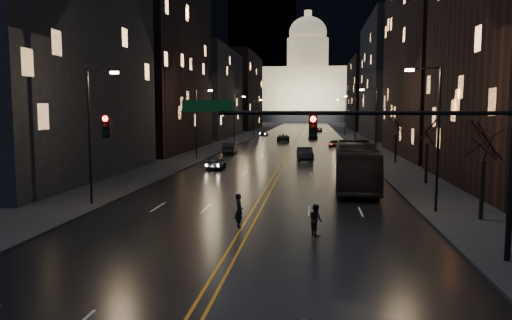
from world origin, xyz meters
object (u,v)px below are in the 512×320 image
(bus, at_px, (356,165))
(receding_car_a, at_px, (305,154))
(pedestrian_b, at_px, (316,220))
(traffic_signal, at_px, (371,140))
(pedestrian_a, at_px, (239,211))
(oncoming_car_b, at_px, (230,148))
(oncoming_car_a, at_px, (216,163))

(bus, height_order, receding_car_a, bus)
(pedestrian_b, bearing_deg, traffic_signal, -176.42)
(receding_car_a, height_order, pedestrian_a, pedestrian_a)
(traffic_signal, bearing_deg, receding_car_a, 94.74)
(traffic_signal, distance_m, oncoming_car_b, 52.51)
(receding_car_a, distance_m, pedestrian_a, 36.19)
(oncoming_car_a, height_order, pedestrian_a, pedestrian_a)
(bus, bearing_deg, traffic_signal, -90.65)
(traffic_signal, xyz_separation_m, oncoming_car_b, (-14.41, 50.32, -4.29))
(oncoming_car_a, relative_size, receding_car_a, 0.81)
(receding_car_a, bearing_deg, bus, -84.12)
(pedestrian_a, bearing_deg, pedestrian_b, -127.98)
(oncoming_car_b, xyz_separation_m, pedestrian_b, (12.19, -46.43, -0.01))
(bus, height_order, oncoming_car_a, bus)
(pedestrian_a, bearing_deg, bus, -49.56)
(receding_car_a, relative_size, pedestrian_a, 2.76)
(traffic_signal, bearing_deg, oncoming_car_b, 105.98)
(oncoming_car_a, height_order, pedestrian_b, pedestrian_b)
(oncoming_car_a, xyz_separation_m, pedestrian_b, (10.39, -26.80, 0.09))
(traffic_signal, relative_size, oncoming_car_a, 4.14)
(bus, relative_size, oncoming_car_a, 3.20)
(oncoming_car_a, height_order, receding_car_a, receding_car_a)
(oncoming_car_a, bearing_deg, bus, 139.28)
(bus, relative_size, oncoming_car_b, 2.70)
(pedestrian_a, bearing_deg, oncoming_car_a, -8.94)
(oncoming_car_a, xyz_separation_m, oncoming_car_b, (-1.80, 19.63, 0.10))
(receding_car_a, bearing_deg, oncoming_car_b, 134.14)
(traffic_signal, height_order, pedestrian_a, traffic_signal)
(pedestrian_a, bearing_deg, receding_car_a, -27.32)
(oncoming_car_a, bearing_deg, oncoming_car_b, -86.31)
(traffic_signal, height_order, receding_car_a, traffic_signal)
(bus, distance_m, pedestrian_b, 16.04)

